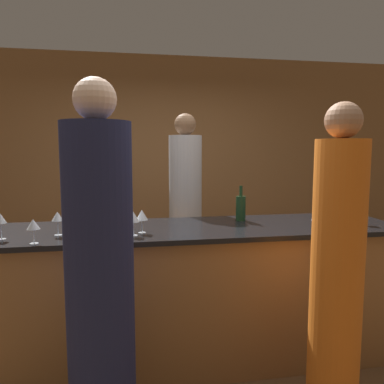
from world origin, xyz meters
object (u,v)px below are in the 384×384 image
Objects in this scene: guest_0 at (336,281)px; wine_bottle_0 at (119,207)px; wine_bottle_2 at (326,209)px; guest_1 at (100,286)px; bartender at (185,222)px; wine_bottle_1 at (241,208)px.

guest_0 reaches higher than wine_bottle_0.
guest_1 is at bearing -156.64° from wine_bottle_2.
wine_bottle_0 is (0.08, 1.14, 0.23)m from guest_1.
guest_0 is at bearing -2.30° from guest_1.
wine_bottle_0 is at bearing 86.03° from guest_1.
bartender is at bearing 109.97° from guest_0.
guest_0 is at bearing -115.00° from wine_bottle_2.
wine_bottle_2 is at bearing 23.36° from guest_1.
bartender reaches higher than guest_0.
wine_bottle_2 is (1.56, -0.44, 0.01)m from wine_bottle_0.
wine_bottle_0 is (-1.20, 1.20, 0.26)m from guest_0.
guest_1 is 1.80m from wine_bottle_2.
wine_bottle_0 is at bearing 164.30° from wine_bottle_2.
guest_0 is 1.28m from guest_1.
bartender is 1.31m from wine_bottle_2.
guest_1 is at bearing -93.97° from wine_bottle_0.
bartender is at bearing 66.50° from guest_1.
bartender is 6.82× the size of wine_bottle_1.
guest_1 is 1.46m from wine_bottle_1.
wine_bottle_1 is (0.97, -0.16, -0.01)m from wine_bottle_0.
bartender is at bearing 121.30° from wine_bottle_1.
guest_0 reaches higher than wine_bottle_1.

